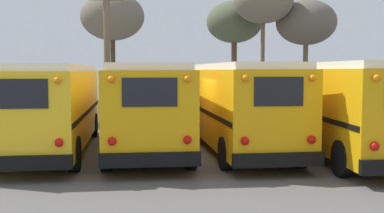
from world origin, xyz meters
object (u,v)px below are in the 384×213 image
(school_bus_2, at_px, (236,103))
(bare_tree_3, at_px, (112,17))
(utility_pole, at_px, (107,51))
(bare_tree_1, at_px, (263,1))
(bare_tree_2, at_px, (234,23))
(school_bus_3, at_px, (337,104))
(school_bus_0, at_px, (53,104))
(bare_tree_0, at_px, (306,23))
(school_bus_1, at_px, (146,103))

(school_bus_2, distance_m, bare_tree_3, 16.65)
(utility_pole, distance_m, bare_tree_1, 11.82)
(bare_tree_1, height_order, bare_tree_2, bare_tree_1)
(school_bus_3, height_order, bare_tree_1, bare_tree_1)
(bare_tree_1, bearing_deg, school_bus_3, -95.16)
(utility_pole, relative_size, bare_tree_3, 0.94)
(school_bus_3, distance_m, bare_tree_2, 20.28)
(bare_tree_1, bearing_deg, utility_pole, -149.69)
(school_bus_3, distance_m, bare_tree_3, 19.02)
(utility_pole, xyz_separation_m, bare_tree_1, (9.75, 5.70, 3.49))
(school_bus_0, height_order, school_bus_3, school_bus_3)
(bare_tree_0, distance_m, bare_tree_3, 13.09)
(bare_tree_1, relative_size, bare_tree_3, 1.13)
(bare_tree_3, bearing_deg, bare_tree_2, 20.97)
(school_bus_2, bearing_deg, bare_tree_2, 79.60)
(bare_tree_3, bearing_deg, utility_pole, -89.15)
(school_bus_2, bearing_deg, utility_pole, 119.72)
(bare_tree_1, xyz_separation_m, bare_tree_2, (-1.22, 3.72, -1.06))
(school_bus_0, bearing_deg, bare_tree_1, 53.42)
(bare_tree_3, bearing_deg, school_bus_1, -82.21)
(school_bus_3, bearing_deg, bare_tree_0, 74.52)
(bare_tree_0, bearing_deg, bare_tree_1, -164.25)
(school_bus_1, height_order, bare_tree_1, bare_tree_1)
(school_bus_3, bearing_deg, school_bus_0, 171.95)
(school_bus_0, distance_m, school_bus_1, 3.15)
(school_bus_1, bearing_deg, bare_tree_1, 62.36)
(school_bus_0, distance_m, utility_pole, 9.33)
(bare_tree_3, bearing_deg, bare_tree_0, 2.18)
(bare_tree_3, bearing_deg, school_bus_0, -94.04)
(bare_tree_1, bearing_deg, school_bus_2, -107.36)
(bare_tree_0, relative_size, bare_tree_1, 0.86)
(school_bus_3, height_order, bare_tree_2, bare_tree_2)
(school_bus_3, bearing_deg, school_bus_1, 169.00)
(bare_tree_1, relative_size, bare_tree_2, 1.13)
(school_bus_2, height_order, bare_tree_2, bare_tree_2)
(school_bus_0, bearing_deg, school_bus_2, -0.15)
(school_bus_0, height_order, utility_pole, utility_pole)
(school_bus_0, height_order, bare_tree_2, bare_tree_2)
(school_bus_1, xyz_separation_m, bare_tree_1, (7.75, 14.81, 5.65))
(school_bus_1, bearing_deg, utility_pole, 102.34)
(utility_pole, bearing_deg, bare_tree_3, 90.85)
(bare_tree_0, bearing_deg, school_bus_1, -124.97)
(school_bus_3, distance_m, bare_tree_1, 17.06)
(utility_pole, distance_m, bare_tree_2, 12.94)
(school_bus_0, xyz_separation_m, bare_tree_2, (9.69, 18.42, 4.61))
(school_bus_2, relative_size, bare_tree_2, 1.27)
(utility_pole, distance_m, bare_tree_3, 6.57)
(school_bus_3, relative_size, bare_tree_0, 1.29)
(bare_tree_0, bearing_deg, school_bus_0, -132.19)
(bare_tree_1, bearing_deg, school_bus_0, -126.58)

